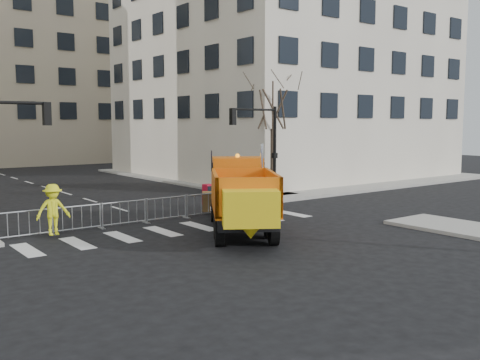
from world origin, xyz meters
TOP-DOWN VIEW (x-y plane):
  - ground at (0.00, 0.00)m, footprint 120.00×120.00m
  - sidewalk_back at (0.00, 8.50)m, footprint 64.00×5.00m
  - traffic_light_right at (8.50, 9.50)m, footprint 0.18×0.18m
  - crowd_barriers at (-0.75, 7.60)m, footprint 12.60×0.60m
  - street_tree at (9.20, 10.50)m, footprint 3.00×3.00m
  - plow_truck at (1.25, 3.22)m, footprint 7.02×9.06m
  - cop_a at (3.06, 7.00)m, footprint 0.71×0.70m
  - cop_b at (5.01, 7.00)m, footprint 0.97×0.83m
  - cop_c at (5.30, 7.00)m, footprint 0.76×1.01m
  - worker at (-5.13, 6.80)m, footprint 1.32×0.81m
  - newspaper_box at (3.91, 9.59)m, footprint 0.49×0.45m

SIDE VIEW (x-z plane):
  - ground at x=0.00m, z-range 0.00..0.00m
  - sidewalk_back at x=0.00m, z-range 0.00..0.15m
  - crowd_barriers at x=-0.75m, z-range 0.00..1.10m
  - newspaper_box at x=3.91m, z-range 0.15..1.25m
  - cop_c at x=5.30m, z-range 0.00..1.60m
  - cop_a at x=3.06m, z-range 0.00..1.66m
  - cop_b at x=5.01m, z-range 0.00..1.72m
  - worker at x=-5.13m, z-range 0.15..2.12m
  - plow_truck at x=1.25m, z-range -0.20..3.37m
  - traffic_light_right at x=8.50m, z-range 0.00..5.40m
  - street_tree at x=9.20m, z-range 0.00..7.50m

